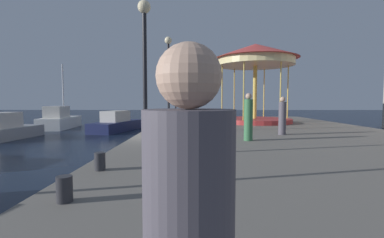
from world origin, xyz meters
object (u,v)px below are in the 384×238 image
object	(u,v)px
lamp_post_far_end	(176,84)
person_far_corner	(282,117)
bollard_north	(64,189)
bollard_center	(100,161)
motorboat_grey	(8,129)
lamp_post_near_edge	(145,51)
person_near_carousel	(248,118)
lamp_post_mid_promenade	(168,68)
motorboat_navy	(116,124)
carousel	(255,64)
sailboat_white	(59,120)

from	to	relation	value
lamp_post_far_end	person_far_corner	world-z (taller)	lamp_post_far_end
bollard_north	bollard_center	xyz separation A→B (m)	(-0.12, 1.90, 0.00)
motorboat_grey	bollard_north	world-z (taller)	motorboat_grey
lamp_post_near_edge	person_near_carousel	xyz separation A→B (m)	(3.50, 2.96, -2.07)
lamp_post_mid_promenade	lamp_post_far_end	bearing A→B (deg)	90.55
motorboat_navy	carousel	distance (m)	11.51
sailboat_white	lamp_post_mid_promenade	xyz separation A→B (m)	(10.28, -9.40, 3.27)
lamp_post_mid_promenade	carousel	bearing A→B (deg)	46.15
bollard_center	person_far_corner	bearing A→B (deg)	46.32
carousel	bollard_center	size ratio (longest dim) A/B	15.05
carousel	person_near_carousel	world-z (taller)	carousel
motorboat_grey	carousel	size ratio (longest dim) A/B	0.73
lamp_post_mid_promenade	bollard_center	xyz separation A→B (m)	(-0.83, -7.60, -2.99)
motorboat_navy	person_far_corner	bearing A→B (deg)	-40.39
person_far_corner	motorboat_grey	bearing A→B (deg)	165.42
carousel	lamp_post_far_end	distance (m)	5.89
bollard_north	person_far_corner	distance (m)	10.35
lamp_post_mid_promenade	lamp_post_near_edge	bearing A→B (deg)	-90.83
sailboat_white	person_near_carousel	bearing A→B (deg)	-42.22
bollard_center	bollard_north	bearing A→B (deg)	-86.38
carousel	lamp_post_mid_promenade	bearing A→B (deg)	-133.85
carousel	bollard_center	world-z (taller)	carousel
person_near_carousel	person_far_corner	bearing A→B (deg)	44.22
sailboat_white	lamp_post_mid_promenade	bearing A→B (deg)	-42.42
motorboat_grey	lamp_post_near_edge	size ratio (longest dim) A/B	1.02
lamp_post_near_edge	lamp_post_far_end	size ratio (longest dim) A/B	1.07
motorboat_grey	sailboat_white	world-z (taller)	sailboat_white
bollard_center	lamp_post_far_end	bearing A→B (deg)	86.77
sailboat_white	person_near_carousel	size ratio (longest dim) A/B	3.02
lamp_post_far_end	sailboat_white	bearing A→B (deg)	161.56
lamp_post_near_edge	bollard_center	bearing A→B (deg)	-114.56
person_far_corner	person_near_carousel	bearing A→B (deg)	-135.78
motorboat_grey	person_far_corner	bearing A→B (deg)	-14.58
person_far_corner	bollard_center	bearing A→B (deg)	-133.68
bollard_center	person_far_corner	xyz separation A→B (m)	(6.18, 6.47, 0.62)
bollard_center	person_near_carousel	world-z (taller)	person_near_carousel
motorboat_navy	person_near_carousel	world-z (taller)	person_near_carousel
carousel	bollard_center	distance (m)	15.49
lamp_post_near_edge	lamp_post_far_end	distance (m)	11.98
lamp_post_mid_promenade	sailboat_white	bearing A→B (deg)	137.58
bollard_north	motorboat_grey	bearing A→B (deg)	127.47
carousel	lamp_post_far_end	bearing A→B (deg)	178.94
sailboat_white	bollard_north	bearing A→B (deg)	-63.12
person_far_corner	lamp_post_near_edge	bearing A→B (deg)	-138.26
person_near_carousel	sailboat_white	bearing A→B (deg)	137.78
sailboat_white	lamp_post_near_edge	xyz separation A→B (m)	(10.19, -15.38, 3.02)
motorboat_navy	bollard_north	world-z (taller)	motorboat_navy
motorboat_navy	bollard_center	bearing A→B (deg)	-75.15
lamp_post_far_end	person_far_corner	size ratio (longest dim) A/B	2.30
lamp_post_near_edge	person_far_corner	bearing A→B (deg)	41.74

